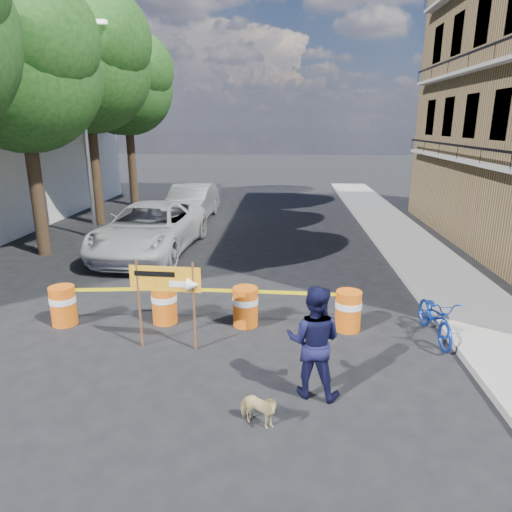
# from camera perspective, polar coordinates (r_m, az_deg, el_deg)

# --- Properties ---
(ground) EXTENTS (120.00, 120.00, 0.00)m
(ground) POSITION_cam_1_polar(r_m,az_deg,el_deg) (9.16, -6.65, -12.63)
(ground) COLOR black
(ground) RESTS_ON ground
(sidewalk_east) EXTENTS (2.40, 40.00, 0.15)m
(sidewalk_east) POSITION_cam_1_polar(r_m,az_deg,el_deg) (15.28, 21.18, -1.34)
(sidewalk_east) COLOR gray
(sidewalk_east) RESTS_ON ground
(tree_mid_a) EXTENTS (5.25, 5.00, 8.68)m
(tree_mid_a) POSITION_cam_1_polar(r_m,az_deg,el_deg) (17.09, -27.16, 19.96)
(tree_mid_a) COLOR #332316
(tree_mid_a) RESTS_ON ground
(tree_mid_b) EXTENTS (5.67, 5.40, 9.62)m
(tree_mid_b) POSITION_cam_1_polar(r_m,az_deg,el_deg) (21.65, -20.40, 21.44)
(tree_mid_b) COLOR #332316
(tree_mid_b) RESTS_ON ground
(tree_far) EXTENTS (5.04, 4.80, 8.84)m
(tree_far) POSITION_cam_1_polar(r_m,az_deg,el_deg) (26.28, -15.78, 19.64)
(tree_far) COLOR #332316
(tree_far) RESTS_ON ground
(streetlamp) EXTENTS (1.25, 0.18, 8.00)m
(streetlamp) POSITION_cam_1_polar(r_m,az_deg,el_deg) (18.91, -20.47, 15.19)
(streetlamp) COLOR gray
(streetlamp) RESTS_ON ground
(barrel_far_left) EXTENTS (0.58, 0.58, 0.90)m
(barrel_far_left) POSITION_cam_1_polar(r_m,az_deg,el_deg) (11.22, -22.96, -5.63)
(barrel_far_left) COLOR #DC570C
(barrel_far_left) RESTS_ON ground
(barrel_mid_left) EXTENTS (0.58, 0.58, 0.90)m
(barrel_mid_left) POSITION_cam_1_polar(r_m,az_deg,el_deg) (10.64, -11.38, -5.78)
(barrel_mid_left) COLOR #DC570C
(barrel_mid_left) RESTS_ON ground
(barrel_mid_right) EXTENTS (0.58, 0.58, 0.90)m
(barrel_mid_right) POSITION_cam_1_polar(r_m,az_deg,el_deg) (10.29, -1.34, -6.23)
(barrel_mid_right) COLOR #DC570C
(barrel_mid_right) RESTS_ON ground
(barrel_far_right) EXTENTS (0.58, 0.58, 0.90)m
(barrel_far_right) POSITION_cam_1_polar(r_m,az_deg,el_deg) (10.27, 11.45, -6.61)
(barrel_far_right) COLOR #DC570C
(barrel_far_right) RESTS_ON ground
(detour_sign) EXTENTS (1.43, 0.28, 1.84)m
(detour_sign) POSITION_cam_1_polar(r_m,az_deg,el_deg) (9.08, -10.16, -3.71)
(detour_sign) COLOR #592D19
(detour_sign) RESTS_ON ground
(pedestrian) EXTENTS (1.09, 0.94, 1.94)m
(pedestrian) POSITION_cam_1_polar(r_m,az_deg,el_deg) (7.66, 7.23, -10.55)
(pedestrian) COLOR black
(pedestrian) RESTS_ON ground
(bicycle) EXTENTS (0.69, 1.00, 1.85)m
(bicycle) POSITION_cam_1_polar(r_m,az_deg,el_deg) (10.26, 21.79, -4.81)
(bicycle) COLOR navy
(bicycle) RESTS_ON ground
(dog) EXTENTS (0.74, 0.56, 0.57)m
(dog) POSITION_cam_1_polar(r_m,az_deg,el_deg) (7.21, 0.25, -18.64)
(dog) COLOR tan
(dog) RESTS_ON ground
(suv_white) EXTENTS (3.26, 6.37, 1.72)m
(suv_white) POSITION_cam_1_polar(r_m,az_deg,el_deg) (16.40, -13.12, 3.35)
(suv_white) COLOR silver
(suv_white) RESTS_ON ground
(sedan_red) EXTENTS (1.96, 4.12, 1.36)m
(sedan_red) POSITION_cam_1_polar(r_m,az_deg,el_deg) (19.38, -12.20, 4.81)
(sedan_red) COLOR #9B120C
(sedan_red) RESTS_ON ground
(sedan_silver) EXTENTS (1.95, 5.14, 1.67)m
(sedan_silver) POSITION_cam_1_polar(r_m,az_deg,el_deg) (21.74, -8.07, 6.65)
(sedan_silver) COLOR #ADAEB4
(sedan_silver) RESTS_ON ground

